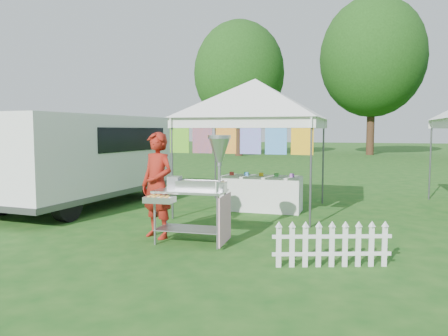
% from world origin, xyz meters
% --- Properties ---
extents(ground, '(120.00, 120.00, 0.00)m').
position_xyz_m(ground, '(0.00, 0.00, 0.00)').
color(ground, '#184F16').
rests_on(ground, ground).
extents(canopy_main, '(4.24, 4.24, 3.45)m').
position_xyz_m(canopy_main, '(0.00, 3.49, 2.99)').
color(canopy_main, '#59595E').
rests_on(canopy_main, ground).
extents(tree_left, '(6.40, 6.40, 9.53)m').
position_xyz_m(tree_left, '(-6.00, 24.00, 5.83)').
color(tree_left, '#362113').
rests_on(tree_left, ground).
extents(tree_mid, '(7.60, 7.60, 11.52)m').
position_xyz_m(tree_mid, '(3.00, 28.00, 7.14)').
color(tree_mid, '#362113').
rests_on(tree_mid, ground).
extents(donut_cart, '(1.27, 0.92, 1.77)m').
position_xyz_m(donut_cart, '(-0.14, 0.33, 1.04)').
color(donut_cart, gray).
rests_on(donut_cart, ground).
extents(vendor, '(0.77, 0.64, 1.82)m').
position_xyz_m(vendor, '(-1.01, 0.52, 0.91)').
color(vendor, maroon).
rests_on(vendor, ground).
extents(cargo_van, '(2.46, 5.41, 2.19)m').
position_xyz_m(cargo_van, '(-4.13, 3.03, 1.18)').
color(cargo_van, white).
rests_on(cargo_van, ground).
extents(picket_fence, '(1.54, 0.55, 0.56)m').
position_xyz_m(picket_fence, '(1.96, -0.26, 0.29)').
color(picket_fence, white).
rests_on(picket_fence, ground).
extents(display_table, '(1.80, 0.70, 0.80)m').
position_xyz_m(display_table, '(0.16, 3.52, 0.40)').
color(display_table, white).
rests_on(display_table, ground).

